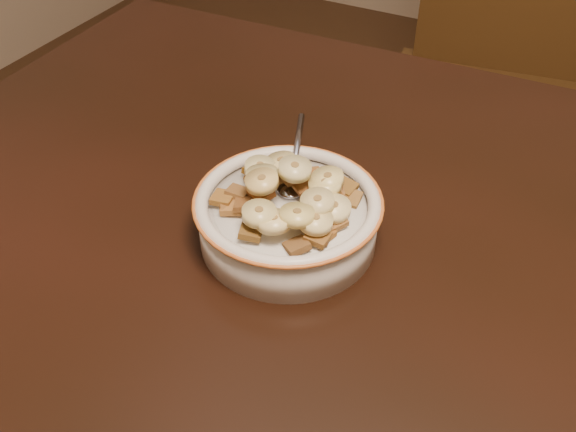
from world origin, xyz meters
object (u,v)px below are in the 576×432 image
at_px(spoon, 291,185).
at_px(cereal_bowl, 288,223).
at_px(table, 489,336).
at_px(chair, 490,98).

bearing_deg(spoon, cereal_bowl, 90.00).
xyz_separation_m(table, spoon, (-0.22, 0.04, 0.07)).
distance_m(chair, spoon, 0.84).
distance_m(cereal_bowl, spoon, 0.04).
height_order(table, chair, chair).
relative_size(chair, cereal_bowl, 5.81).
relative_size(cereal_bowl, spoon, 4.17).
height_order(table, cereal_bowl, cereal_bowl).
relative_size(table, chair, 1.40).
bearing_deg(cereal_bowl, chair, 86.35).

